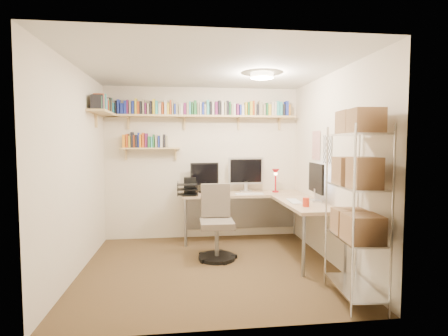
% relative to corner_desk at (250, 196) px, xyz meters
% --- Properties ---
extents(ground, '(3.20, 3.20, 0.00)m').
position_rel_corner_desk_xyz_m(ground, '(-0.70, -0.95, -0.77)').
color(ground, '#412E1B').
rests_on(ground, ground).
extents(room_shell, '(3.24, 3.04, 2.52)m').
position_rel_corner_desk_xyz_m(room_shell, '(-0.69, -0.95, 0.78)').
color(room_shell, beige).
rests_on(room_shell, ground).
extents(wall_shelves, '(3.12, 1.09, 0.80)m').
position_rel_corner_desk_xyz_m(wall_shelves, '(-1.12, 0.34, 1.26)').
color(wall_shelves, '#D2B676').
rests_on(wall_shelves, ground).
extents(corner_desk, '(2.07, 2.02, 1.35)m').
position_rel_corner_desk_xyz_m(corner_desk, '(0.00, 0.00, 0.00)').
color(corner_desk, tan).
rests_on(corner_desk, ground).
extents(office_chair, '(0.53, 0.54, 1.01)m').
position_rel_corner_desk_xyz_m(office_chair, '(-0.58, -0.58, -0.34)').
color(office_chair, black).
rests_on(office_chair, ground).
extents(wire_rack, '(0.44, 0.79, 1.91)m').
position_rel_corner_desk_xyz_m(wire_rack, '(0.66, -2.06, 0.42)').
color(wire_rack, silver).
rests_on(wire_rack, ground).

